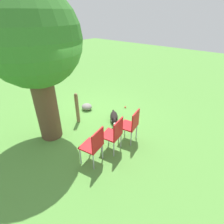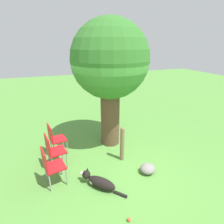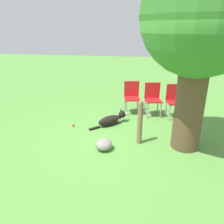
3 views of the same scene
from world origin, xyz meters
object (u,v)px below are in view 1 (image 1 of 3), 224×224
(red_chair_0, at_px, (131,124))
(red_chair_1, at_px, (114,133))
(tennis_ball, at_px, (125,107))
(fence_post, at_px, (77,108))
(red_chair_2, at_px, (94,144))
(dog, at_px, (114,118))
(oak_tree, at_px, (33,43))

(red_chair_0, distance_m, red_chair_1, 0.61)
(tennis_ball, bearing_deg, fence_post, 71.23)
(red_chair_1, distance_m, red_chair_2, 0.61)
(dog, height_order, red_chair_2, red_chair_2)
(red_chair_0, bearing_deg, red_chair_1, 70.84)
(oak_tree, relative_size, red_chair_0, 3.95)
(oak_tree, distance_m, red_chair_1, 2.72)
(red_chair_1, height_order, tennis_ball, red_chair_1)
(fence_post, distance_m, red_chair_2, 1.91)
(tennis_ball, bearing_deg, red_chair_1, 120.26)
(red_chair_1, bearing_deg, oak_tree, 9.14)
(fence_post, height_order, red_chair_1, fence_post)
(red_chair_1, xyz_separation_m, tennis_ball, (1.17, -2.01, -0.51))
(dog, xyz_separation_m, red_chair_2, (-0.81, 1.64, 0.40))
(red_chair_0, distance_m, tennis_ball, 1.95)
(oak_tree, relative_size, tennis_ball, 54.15)
(red_chair_0, bearing_deg, tennis_ball, -60.53)
(red_chair_2, height_order, tennis_ball, red_chair_2)
(dog, distance_m, red_chair_1, 1.42)
(oak_tree, distance_m, tennis_ball, 3.70)
(oak_tree, xyz_separation_m, dog, (-0.88, -1.72, -2.36))
(dog, height_order, red_chair_0, red_chair_0)
(red_chair_1, bearing_deg, dog, -61.59)
(oak_tree, relative_size, red_chair_2, 3.95)
(dog, xyz_separation_m, tennis_ball, (0.29, -0.98, -0.10))
(dog, height_order, fence_post, fence_post)
(fence_post, relative_size, red_chair_0, 1.07)
(dog, relative_size, red_chair_2, 0.96)
(oak_tree, height_order, fence_post, oak_tree)
(fence_post, bearing_deg, dog, -139.57)
(dog, xyz_separation_m, red_chair_1, (-0.88, 1.03, 0.40))
(red_chair_0, height_order, red_chair_1, same)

